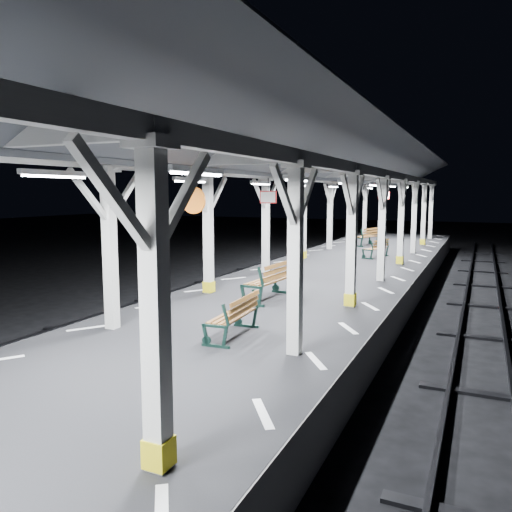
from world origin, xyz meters
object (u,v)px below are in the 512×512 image
Objects in this scene: bench_mid at (272,280)px; bench_extra at (368,236)px; bench_far at (378,248)px; bench_near at (236,315)px.

bench_mid is 1.02× the size of bench_extra.
bench_extra is (-0.57, 14.53, -0.03)m from bench_mid.
bench_near is at bearing -74.41° from bench_far.
bench_near is 13.21m from bench_far.
bench_near is 0.82× the size of bench_mid.
bench_near is 18.02m from bench_extra.
bench_mid is at bearing -78.66° from bench_far.
bench_far is at bearing 88.93° from bench_mid.
bench_extra is at bearing 96.20° from bench_mid.
bench_far is at bearing -56.39° from bench_extra.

